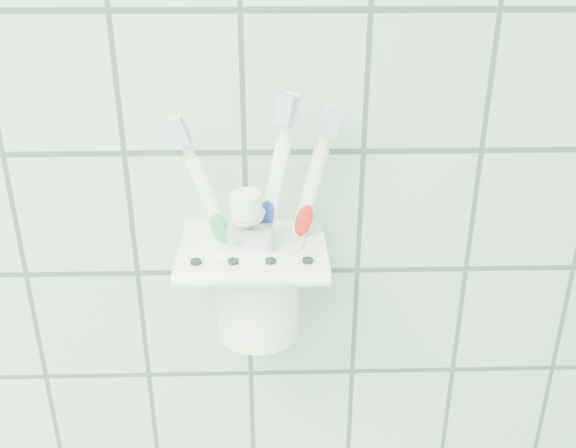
# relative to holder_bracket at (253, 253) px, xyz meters

# --- Properties ---
(holder_bracket) EXTENTS (0.13, 0.11, 0.04)m
(holder_bracket) POSITION_rel_holder_bracket_xyz_m (0.00, 0.00, 0.00)
(holder_bracket) COLOR white
(holder_bracket) RESTS_ON wall_back
(cup) EXTENTS (0.09, 0.09, 0.10)m
(cup) POSITION_rel_holder_bracket_xyz_m (0.00, 0.00, -0.03)
(cup) COLOR white
(cup) RESTS_ON holder_bracket
(toothbrush_pink) EXTENTS (0.07, 0.02, 0.21)m
(toothbrush_pink) POSITION_rel_holder_bracket_xyz_m (0.01, -0.00, 0.03)
(toothbrush_pink) COLOR white
(toothbrush_pink) RESTS_ON cup
(toothbrush_blue) EXTENTS (0.06, 0.03, 0.21)m
(toothbrush_blue) POSITION_rel_holder_bracket_xyz_m (0.02, 0.01, 0.03)
(toothbrush_blue) COLOR white
(toothbrush_blue) RESTS_ON cup
(toothbrush_orange) EXTENTS (0.05, 0.03, 0.23)m
(toothbrush_orange) POSITION_rel_holder_bracket_xyz_m (-0.01, 0.00, 0.04)
(toothbrush_orange) COLOR white
(toothbrush_orange) RESTS_ON cup
(toothpaste_tube) EXTENTS (0.05, 0.04, 0.15)m
(toothpaste_tube) POSITION_rel_holder_bracket_xyz_m (0.01, -0.01, 0.01)
(toothpaste_tube) COLOR silver
(toothpaste_tube) RESTS_ON cup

